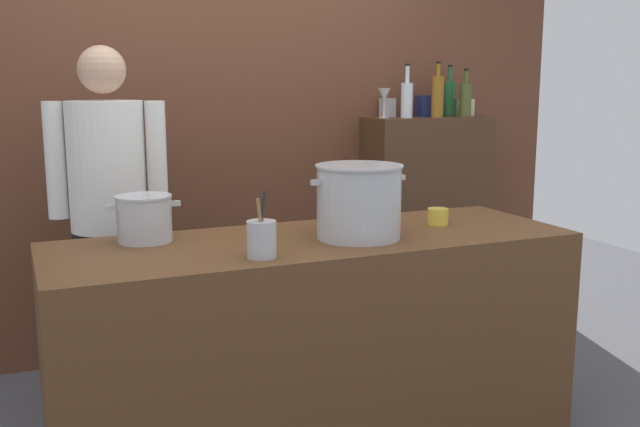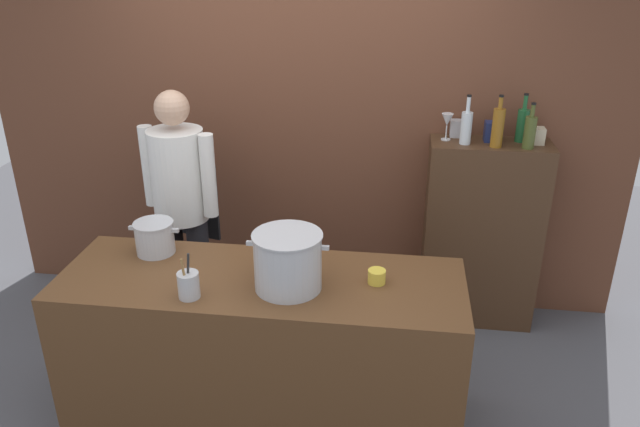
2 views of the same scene
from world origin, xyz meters
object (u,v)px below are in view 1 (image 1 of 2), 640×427
object	(u,v)px
wine_bottle_amber	(438,96)
wine_bottle_green	(449,97)
butter_jar	(438,217)
spice_tin_navy	(425,106)
utensil_crock	(262,239)
chef	(109,202)
spice_tin_silver	(387,107)
spice_tin_cream	(465,107)
wine_bottle_clear	(407,99)
stockpot_small	(144,218)
wine_glass_wide	(384,96)
wine_bottle_olive	(465,99)
stockpot_large	(359,202)

from	to	relation	value
wine_bottle_amber	wine_bottle_green	size ratio (longest dim) A/B	1.05
butter_jar	spice_tin_navy	bearing A→B (deg)	61.43
utensil_crock	spice_tin_navy	bearing A→B (deg)	43.34
chef	spice_tin_silver	bearing A→B (deg)	-147.51
spice_tin_cream	spice_tin_silver	world-z (taller)	spice_tin_silver
wine_bottle_clear	spice_tin_silver	size ratio (longest dim) A/B	2.80
stockpot_small	spice_tin_silver	distance (m)	2.01
utensil_crock	wine_bottle_green	size ratio (longest dim) A/B	0.77
chef	utensil_crock	xyz separation A→B (m)	(0.39, -1.00, 0.00)
utensil_crock	wine_glass_wide	bearing A→B (deg)	48.94
chef	spice_tin_navy	distance (m)	2.00
stockpot_small	wine_bottle_olive	distance (m)	2.29
chef	wine_glass_wide	size ratio (longest dim) A/B	9.67
chef	butter_jar	bearing A→B (deg)	165.10
chef	wine_bottle_green	xyz separation A→B (m)	(2.10, 0.46, 0.44)
stockpot_large	stockpot_small	xyz separation A→B (m)	(-0.78, 0.27, -0.05)
wine_bottle_olive	spice_tin_silver	bearing A→B (deg)	155.84
stockpot_small	spice_tin_navy	bearing A→B (deg)	28.87
stockpot_large	spice_tin_navy	world-z (taller)	spice_tin_navy
wine_glass_wide	spice_tin_silver	distance (m)	0.13
spice_tin_navy	wine_bottle_clear	bearing A→B (deg)	-155.70
spice_tin_navy	utensil_crock	bearing A→B (deg)	-136.66
butter_jar	spice_tin_cream	bearing A→B (deg)	51.81
stockpot_small	spice_tin_silver	bearing A→B (deg)	33.68
stockpot_small	wine_bottle_olive	bearing A→B (deg)	23.67
chef	stockpot_large	bearing A→B (deg)	150.35
wine_bottle_amber	spice_tin_cream	xyz separation A→B (m)	(0.26, 0.10, -0.08)
wine_bottle_green	spice_tin_navy	bearing A→B (deg)	-173.92
wine_bottle_green	wine_bottle_clear	size ratio (longest dim) A/B	0.99
butter_jar	wine_bottle_amber	size ratio (longest dim) A/B	0.28
butter_jar	chef	bearing A→B (deg)	149.32
wine_bottle_green	wine_glass_wide	distance (m)	0.47
spice_tin_silver	spice_tin_navy	bearing A→B (deg)	-18.58
stockpot_small	utensil_crock	xyz separation A→B (m)	(0.33, -0.42, -0.02)
wine_bottle_olive	wine_bottle_clear	xyz separation A→B (m)	(-0.38, 0.04, 0.00)
wine_bottle_olive	wine_bottle_clear	bearing A→B (deg)	173.47
utensil_crock	spice_tin_navy	xyz separation A→B (m)	(1.53, 1.44, 0.39)
stockpot_large	spice_tin_cream	world-z (taller)	spice_tin_cream
wine_bottle_olive	spice_tin_silver	distance (m)	0.47
wine_bottle_amber	utensil_crock	bearing A→B (deg)	-139.32
wine_bottle_clear	spice_tin_silver	distance (m)	0.16
chef	wine_bottle_amber	world-z (taller)	chef
stockpot_large	stockpot_small	bearing A→B (deg)	161.20
wine_glass_wide	spice_tin_cream	size ratio (longest dim) A/B	1.67
chef	spice_tin_silver	size ratio (longest dim) A/B	15.01
chef	wine_bottle_clear	bearing A→B (deg)	-152.47
stockpot_small	wine_bottle_olive	size ratio (longest dim) A/B	0.98
stockpot_small	utensil_crock	size ratio (longest dim) A/B	1.18
butter_jar	spice_tin_silver	world-z (taller)	spice_tin_silver
stockpot_large	utensil_crock	xyz separation A→B (m)	(-0.45, -0.15, -0.08)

